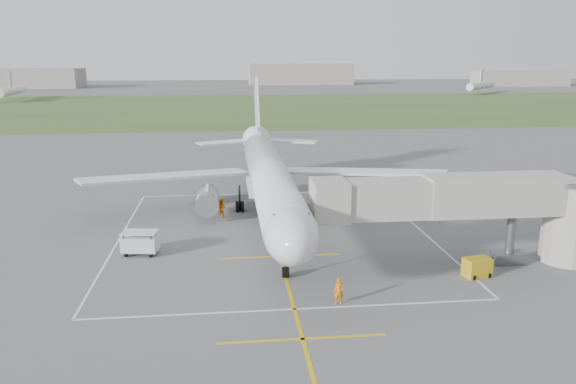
{
  "coord_description": "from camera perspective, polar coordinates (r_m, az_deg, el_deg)",
  "views": [
    {
      "loc": [
        -4.14,
        -53.54,
        16.06
      ],
      "look_at": [
        1.35,
        -4.0,
        4.0
      ],
      "focal_mm": 35.0,
      "sensor_mm": 36.0,
      "label": 1
    }
  ],
  "objects": [
    {
      "name": "ramp_worker_nose",
      "position": [
        37.94,
        5.2,
        -10.01
      ],
      "size": [
        0.71,
        0.52,
        1.8
      ],
      "primitive_type": "imported",
      "rotation": [
        0.0,
        0.0,
        -0.14
      ],
      "color": "orange",
      "rests_on": "ground"
    },
    {
      "name": "jet_bridge",
      "position": [
        46.1,
        19.43,
        -1.4
      ],
      "size": [
        23.4,
        5.0,
        7.2
      ],
      "color": "#A8A197",
      "rests_on": "ground"
    },
    {
      "name": "ramp_worker_wing",
      "position": [
        57.83,
        -6.79,
        -1.63
      ],
      "size": [
        1.16,
        1.06,
        1.92
      ],
      "primitive_type": "imported",
      "rotation": [
        0.0,
        0.0,
        2.69
      ],
      "color": "orange",
      "rests_on": "ground"
    },
    {
      "name": "distant_hangars",
      "position": [
        319.14,
        -8.65,
        11.5
      ],
      "size": [
        345.0,
        49.0,
        12.0
      ],
      "color": "gray",
      "rests_on": "ground"
    },
    {
      "name": "grass_strip",
      "position": [
        184.28,
        -5.06,
        8.56
      ],
      "size": [
        700.0,
        120.0,
        0.02
      ],
      "primitive_type": "cube",
      "color": "#435826",
      "rests_on": "ground"
    },
    {
      "name": "baggage_cart",
      "position": [
        48.31,
        -14.78,
        -5.01
      ],
      "size": [
        3.09,
        2.13,
        1.99
      ],
      "rotation": [
        0.0,
        0.0,
        -0.15
      ],
      "color": "silver",
      "rests_on": "ground"
    },
    {
      "name": "airliner",
      "position": [
        55.68,
        -1.92,
        1.5
      ],
      "size": [
        38.93,
        46.75,
        13.52
      ],
      "color": "silver",
      "rests_on": "ground"
    },
    {
      "name": "ground",
      "position": [
        56.05,
        -1.82,
        -3.06
      ],
      "size": [
        700.0,
        700.0,
        0.0
      ],
      "primitive_type": "plane",
      "color": "#4E4E50",
      "rests_on": "ground"
    },
    {
      "name": "apron_markings",
      "position": [
        50.52,
        -1.3,
        -4.93
      ],
      "size": [
        28.2,
        60.0,
        0.01
      ],
      "color": "gold",
      "rests_on": "ground"
    },
    {
      "name": "distant_aircraft",
      "position": [
        233.68,
        -2.28,
        10.54
      ],
      "size": [
        207.71,
        46.83,
        8.85
      ],
      "color": "silver",
      "rests_on": "ground"
    },
    {
      "name": "gpu_unit",
      "position": [
        44.59,
        18.67,
        -7.28
      ],
      "size": [
        2.15,
        1.71,
        1.44
      ],
      "rotation": [
        0.0,
        0.0,
        0.22
      ],
      "color": "#B69116",
      "rests_on": "ground"
    }
  ]
}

